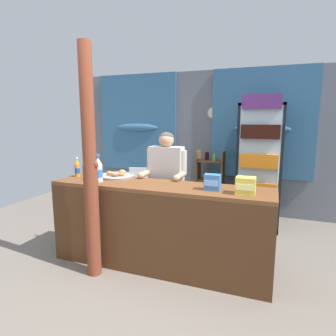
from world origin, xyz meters
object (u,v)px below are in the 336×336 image
timber_post (90,169)px  snack_box_biscuit (212,182)px  stall_counter (155,220)px  soda_bottle_water (98,170)px  shopkeeper (166,176)px  snack_box_instant_noodle (246,186)px  bottle_shelf_rack (210,182)px  soda_bottle_orange_soda (77,168)px  drink_fridge (260,157)px  plastic_lawn_chair (140,190)px  pastry_tray (117,175)px

timber_post → snack_box_biscuit: 1.27m
stall_counter → snack_box_biscuit: snack_box_biscuit is taller
timber_post → soda_bottle_water: timber_post is taller
shopkeeper → snack_box_instant_noodle: 1.20m
bottle_shelf_rack → soda_bottle_orange_soda: size_ratio=4.50×
timber_post → drink_fridge: 2.64m
bottle_shelf_rack → soda_bottle_water: (-0.87, -2.12, 0.51)m
snack_box_biscuit → soda_bottle_water: bearing=-177.4°
snack_box_biscuit → plastic_lawn_chair: bearing=136.9°
bottle_shelf_rack → shopkeeper: bearing=-99.5°
drink_fridge → snack_box_biscuit: (-0.37, -1.74, -0.05)m
timber_post → snack_box_instant_noodle: 1.58m
soda_bottle_water → snack_box_instant_noodle: bearing=0.4°
timber_post → pastry_tray: (-0.06, 0.63, -0.18)m
stall_counter → bottle_shelf_rack: size_ratio=2.19×
bottle_shelf_rack → shopkeeper: size_ratio=0.75×
drink_fridge → plastic_lawn_chair: drink_fridge is taller
shopkeeper → drink_fridge: bearing=47.9°
plastic_lawn_chair → pastry_tray: 1.30m
drink_fridge → soda_bottle_water: bearing=-133.3°
stall_counter → snack_box_instant_noodle: (0.94, 0.01, 0.47)m
stall_counter → pastry_tray: (-0.66, 0.32, 0.40)m
timber_post → plastic_lawn_chair: size_ratio=2.84×
shopkeeper → soda_bottle_water: (-0.61, -0.60, 0.14)m
soda_bottle_orange_soda → snack_box_instant_noodle: bearing=-4.0°
snack_box_biscuit → snack_box_instant_noodle: 0.34m
snack_box_instant_noodle → drink_fridge: bearing=88.7°
shopkeeper → snack_box_instant_noodle: bearing=-29.5°
shopkeeper → snack_box_biscuit: bearing=-37.2°
soda_bottle_water → bottle_shelf_rack: bearing=67.7°
plastic_lawn_chair → pastry_tray: (0.26, -1.18, 0.50)m
stall_counter → bottle_shelf_rack: bottle_shelf_rack is taller
stall_counter → plastic_lawn_chair: 1.76m
soda_bottle_water → pastry_tray: bearing=80.1°
drink_fridge → soda_bottle_water: 2.47m
plastic_lawn_chair → soda_bottle_orange_soda: size_ratio=3.40×
soda_bottle_water → pastry_tray: soda_bottle_water is taller
shopkeeper → soda_bottle_water: shopkeeper is taller
plastic_lawn_chair → soda_bottle_orange_soda: bearing=-98.9°
bottle_shelf_rack → soda_bottle_water: size_ratio=3.52×
plastic_lawn_chair → snack_box_instant_noodle: snack_box_instant_noodle is taller
shopkeeper → timber_post: bearing=-118.9°
drink_fridge → shopkeeper: size_ratio=1.33×
shopkeeper → soda_bottle_orange_soda: size_ratio=6.03×
timber_post → bottle_shelf_rack: bearing=72.7°
timber_post → stall_counter: bearing=26.8°
drink_fridge → snack_box_biscuit: drink_fridge is taller
soda_bottle_orange_soda → bottle_shelf_rack: bearing=56.8°
soda_bottle_orange_soda → drink_fridge: bearing=37.9°
bottle_shelf_rack → pastry_tray: 2.01m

